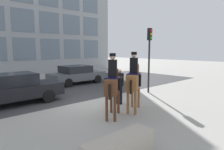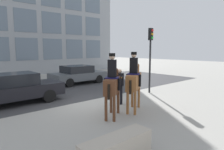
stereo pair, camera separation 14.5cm
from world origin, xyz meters
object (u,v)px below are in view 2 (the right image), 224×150
mounted_horse_companion (134,80)px  street_car_near_lane (13,88)px  pedestrian_bystander (120,84)px  street_car_far_lane (78,74)px  mounted_horse_lead (113,84)px  traffic_light (150,50)px  planter_ledge (117,149)px

mounted_horse_companion → street_car_near_lane: mounted_horse_companion is taller
pedestrian_bystander → street_car_far_lane: (1.71, 6.49, -0.29)m
pedestrian_bystander → street_car_near_lane: (-3.85, 3.50, -0.24)m
pedestrian_bystander → street_car_near_lane: pedestrian_bystander is taller
mounted_horse_lead → pedestrian_bystander: 1.84m
mounted_horse_companion → street_car_near_lane: (-3.63, 4.61, -0.58)m
street_car_far_lane → mounted_horse_companion: bearing=-104.2°
pedestrian_bystander → mounted_horse_lead: bearing=-0.3°
mounted_horse_lead → street_car_near_lane: mounted_horse_lead is taller
pedestrian_bystander → traffic_light: bearing=154.6°
street_car_near_lane → traffic_light: 7.85m
mounted_horse_companion → planter_ledge: size_ratio=1.33×
mounted_horse_companion → street_car_near_lane: bearing=95.7°
mounted_horse_lead → street_car_near_lane: 5.21m
pedestrian_bystander → traffic_light: traffic_light is taller
planter_ledge → mounted_horse_lead: bearing=49.9°
mounted_horse_lead → planter_ledge: (-2.08, -2.48, -1.02)m
street_car_near_lane → planter_ledge: bearing=-87.4°
street_car_near_lane → planter_ledge: (0.32, -7.07, -0.47)m
mounted_horse_companion → planter_ledge: (-3.31, -2.46, -1.05)m
traffic_light → planter_ledge: size_ratio=2.03×
street_car_far_lane → planter_ledge: bearing=-117.5°
mounted_horse_lead → mounted_horse_companion: (1.23, -0.02, 0.03)m
pedestrian_bystander → traffic_light: 3.69m
mounted_horse_lead → planter_ledge: mounted_horse_lead is taller
mounted_horse_lead → pedestrian_bystander: mounted_horse_lead is taller
street_car_near_lane → street_car_far_lane: street_car_near_lane is taller
pedestrian_bystander → traffic_light: (3.25, 0.69, 1.62)m
street_car_near_lane → street_car_far_lane: size_ratio=1.08×
street_car_near_lane → street_car_far_lane: 6.31m
traffic_light → planter_ledge: (-6.77, -4.26, -2.33)m
traffic_light → pedestrian_bystander: bearing=-168.0°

